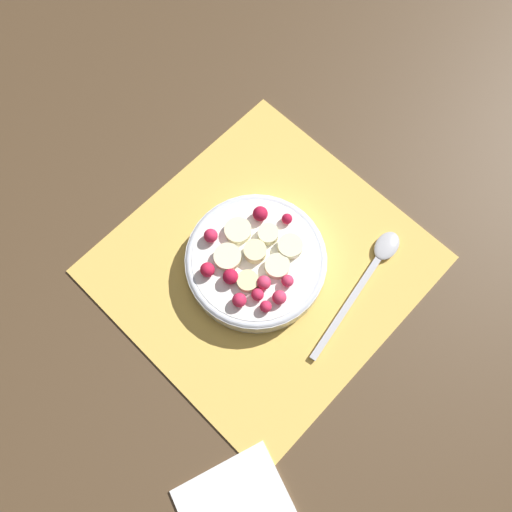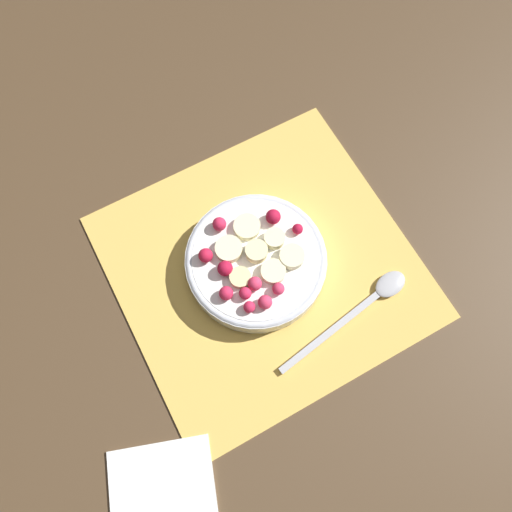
{
  "view_description": "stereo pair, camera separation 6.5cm",
  "coord_description": "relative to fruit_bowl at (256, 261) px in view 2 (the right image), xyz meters",
  "views": [
    {
      "loc": [
        0.16,
        0.14,
        0.66
      ],
      "look_at": [
        0.01,
        -0.01,
        0.05
      ],
      "focal_mm": 35.0,
      "sensor_mm": 36.0,
      "label": 1
    },
    {
      "loc": [
        0.11,
        0.18,
        0.66
      ],
      "look_at": [
        0.01,
        -0.01,
        0.05
      ],
      "focal_mm": 35.0,
      "sensor_mm": 36.0,
      "label": 2
    }
  ],
  "objects": [
    {
      "name": "napkin",
      "position": [
        0.24,
        0.21,
        -0.02
      ],
      "size": [
        0.17,
        0.19,
        0.01
      ],
      "color": "white",
      "rests_on": "ground_plane"
    },
    {
      "name": "spoon",
      "position": [
        -0.11,
        0.12,
        -0.02
      ],
      "size": [
        0.21,
        0.05,
        0.01
      ],
      "rotation": [
        0.0,
        0.0,
        3.3
      ],
      "color": "#B2B2B7",
      "rests_on": "placemat"
    },
    {
      "name": "fruit_bowl",
      "position": [
        0.0,
        0.0,
        0.0
      ],
      "size": [
        0.19,
        0.19,
        0.05
      ],
      "color": "silver",
      "rests_on": "placemat"
    },
    {
      "name": "placemat",
      "position": [
        -0.01,
        0.01,
        -0.02
      ],
      "size": [
        0.39,
        0.38,
        0.01
      ],
      "color": "#E0B251",
      "rests_on": "ground_plane"
    },
    {
      "name": "ground_plane",
      "position": [
        -0.01,
        0.01,
        -0.03
      ],
      "size": [
        3.0,
        3.0,
        0.0
      ],
      "primitive_type": "plane",
      "color": "#4C3823"
    }
  ]
}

